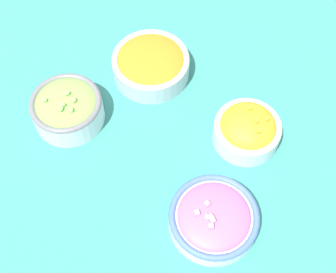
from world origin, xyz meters
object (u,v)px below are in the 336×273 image
object	(u,v)px
bowl_squash	(247,129)
bowl_lettuce	(67,108)
bowl_carrots	(151,64)
bowl_red_onion	(214,218)

from	to	relation	value
bowl_squash	bowl_lettuce	world-z (taller)	bowl_squash
bowl_carrots	bowl_squash	xyz separation A→B (m)	(-0.25, 0.02, 0.00)
bowl_red_onion	bowl_lettuce	bearing A→B (deg)	-2.16
bowl_carrots	bowl_red_onion	xyz separation A→B (m)	(-0.29, 0.20, -0.01)
bowl_carrots	bowl_lettuce	bearing A→B (deg)	71.40
bowl_carrots	bowl_lettuce	xyz separation A→B (m)	(0.06, 0.19, 0.00)
bowl_squash	bowl_red_onion	size ratio (longest dim) A/B	0.81
bowl_lettuce	bowl_squash	bearing A→B (deg)	-151.22
bowl_squash	bowl_carrots	bearing A→B (deg)	-4.00
bowl_carrots	bowl_lettuce	distance (m)	0.20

